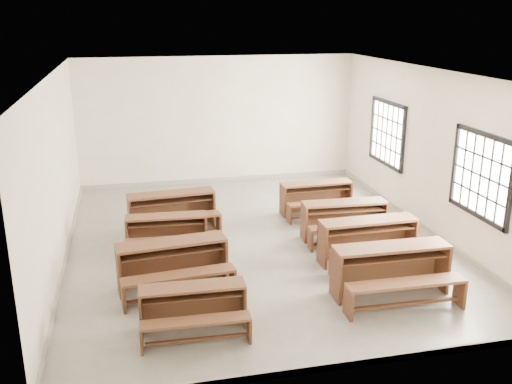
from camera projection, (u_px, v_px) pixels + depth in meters
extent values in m
plane|color=gray|center=(256.00, 242.00, 10.94)|extent=(8.50, 8.50, 0.00)
cube|color=silver|center=(256.00, 74.00, 9.99)|extent=(7.00, 8.50, 0.05)
cube|color=silver|center=(219.00, 121.00, 14.39)|extent=(7.00, 0.05, 3.20)
cube|color=silver|center=(338.00, 249.00, 6.53)|extent=(7.00, 0.05, 3.20)
cube|color=silver|center=(58.00, 172.00, 9.72)|extent=(0.05, 8.50, 3.20)
cube|color=silver|center=(428.00, 151.00, 11.20)|extent=(0.05, 8.50, 3.20)
cube|color=gray|center=(220.00, 179.00, 14.86)|extent=(7.00, 0.04, 0.10)
cube|color=gray|center=(333.00, 366.00, 6.99)|extent=(7.00, 0.04, 0.10)
cube|color=gray|center=(66.00, 256.00, 10.18)|extent=(0.04, 8.50, 0.10)
cube|color=gray|center=(421.00, 225.00, 11.66)|extent=(0.04, 8.50, 0.10)
cube|color=white|center=(482.00, 175.00, 9.52)|extent=(0.02, 1.50, 1.30)
cube|color=black|center=(486.00, 135.00, 9.31)|extent=(0.06, 1.62, 0.08)
cube|color=black|center=(476.00, 214.00, 9.72)|extent=(0.06, 1.62, 0.08)
cube|color=black|center=(511.00, 189.00, 8.78)|extent=(0.06, 0.08, 1.46)
cube|color=black|center=(455.00, 164.00, 10.25)|extent=(0.06, 0.08, 1.46)
cube|color=white|center=(388.00, 133.00, 12.87)|extent=(0.02, 1.50, 1.30)
cube|color=black|center=(389.00, 103.00, 12.66)|extent=(0.06, 1.62, 0.08)
cube|color=black|center=(385.00, 163.00, 13.07)|extent=(0.06, 1.62, 0.08)
cube|color=black|center=(403.00, 141.00, 12.13)|extent=(0.06, 0.08, 1.46)
cube|color=black|center=(373.00, 127.00, 13.60)|extent=(0.06, 0.08, 1.46)
cube|color=brown|center=(192.00, 287.00, 7.75)|extent=(1.46, 0.41, 0.04)
cube|color=brown|center=(192.00, 303.00, 8.00)|extent=(1.45, 0.08, 0.62)
cube|color=#572F1D|center=(141.00, 313.00, 7.71)|extent=(0.05, 0.36, 0.62)
cube|color=#572F1D|center=(243.00, 303.00, 7.97)|extent=(0.05, 0.36, 0.62)
cube|color=#572F1D|center=(193.00, 296.00, 7.77)|extent=(1.35, 0.32, 0.02)
cube|color=brown|center=(196.00, 321.00, 7.41)|extent=(1.46, 0.30, 0.04)
cube|color=#572F1D|center=(141.00, 339.00, 7.34)|extent=(0.04, 0.25, 0.34)
cube|color=#572F1D|center=(249.00, 328.00, 7.60)|extent=(0.04, 0.25, 0.34)
cube|color=#572F1D|center=(196.00, 339.00, 7.49)|extent=(1.34, 0.09, 0.04)
cube|color=brown|center=(172.00, 242.00, 8.94)|extent=(1.76, 0.61, 0.04)
cube|color=brown|center=(170.00, 260.00, 9.23)|extent=(1.72, 0.22, 0.73)
cube|color=#572F1D|center=(119.00, 272.00, 8.79)|extent=(0.09, 0.43, 0.73)
cube|color=#572F1D|center=(224.00, 258.00, 9.31)|extent=(0.09, 0.43, 0.73)
cube|color=#572F1D|center=(172.00, 252.00, 8.96)|extent=(1.62, 0.49, 0.02)
cube|color=brown|center=(179.00, 275.00, 8.55)|extent=(1.75, 0.48, 0.04)
cube|color=#572F1D|center=(123.00, 297.00, 8.36)|extent=(0.07, 0.30, 0.41)
cube|color=#572F1D|center=(233.00, 281.00, 8.88)|extent=(0.07, 0.30, 0.41)
cube|color=#572F1D|center=(180.00, 294.00, 8.65)|extent=(1.59, 0.22, 0.04)
cube|color=brown|center=(166.00, 216.00, 10.41)|extent=(1.49, 0.46, 0.04)
cube|color=brown|center=(167.00, 230.00, 10.67)|extent=(1.47, 0.13, 0.63)
cube|color=#572F1D|center=(127.00, 236.00, 10.40)|extent=(0.06, 0.37, 0.63)
cube|color=#572F1D|center=(206.00, 231.00, 10.62)|extent=(0.06, 0.37, 0.63)
cube|color=#572F1D|center=(166.00, 223.00, 10.43)|extent=(1.38, 0.36, 0.02)
cube|color=brown|center=(167.00, 240.00, 10.07)|extent=(1.48, 0.35, 0.04)
cube|color=#572F1D|center=(126.00, 252.00, 10.02)|extent=(0.05, 0.26, 0.35)
cube|color=#572F1D|center=(208.00, 247.00, 10.24)|extent=(0.05, 0.26, 0.35)
cube|color=#572F1D|center=(168.00, 254.00, 10.15)|extent=(1.36, 0.13, 0.04)
cube|color=brown|center=(171.00, 194.00, 11.36)|extent=(1.76, 0.58, 0.04)
cube|color=brown|center=(170.00, 209.00, 11.65)|extent=(1.72, 0.20, 0.73)
cube|color=#572F1D|center=(129.00, 216.00, 11.23)|extent=(0.08, 0.43, 0.73)
cube|color=#572F1D|center=(212.00, 208.00, 11.72)|extent=(0.08, 0.43, 0.73)
cube|color=#572F1D|center=(171.00, 201.00, 11.38)|extent=(1.62, 0.47, 0.02)
cube|color=brown|center=(176.00, 217.00, 10.98)|extent=(1.74, 0.46, 0.04)
cube|color=#572F1D|center=(133.00, 233.00, 10.79)|extent=(0.07, 0.30, 0.41)
cube|color=#572F1D|center=(219.00, 224.00, 11.29)|extent=(0.07, 0.30, 0.41)
cube|color=#572F1D|center=(177.00, 233.00, 11.07)|extent=(1.59, 0.20, 0.04)
cube|color=brown|center=(392.00, 247.00, 8.67)|extent=(1.81, 0.48, 0.05)
cube|color=brown|center=(385.00, 266.00, 8.98)|extent=(1.80, 0.08, 0.77)
cube|color=#572F1D|center=(336.00, 276.00, 8.62)|extent=(0.05, 0.45, 0.77)
cube|color=#572F1D|center=(442.00, 266.00, 8.97)|extent=(0.05, 0.45, 0.77)
cube|color=#572F1D|center=(392.00, 257.00, 8.70)|extent=(1.67, 0.37, 0.02)
cube|color=brown|center=(407.00, 283.00, 8.26)|extent=(1.81, 0.35, 0.05)
cube|color=#572F1D|center=(348.00, 304.00, 8.16)|extent=(0.05, 0.32, 0.43)
cube|color=#572F1D|center=(460.00, 292.00, 8.50)|extent=(0.05, 0.32, 0.43)
cube|color=#572F1D|center=(405.00, 304.00, 8.36)|extent=(1.67, 0.09, 0.05)
cube|color=brown|center=(369.00, 221.00, 9.88)|extent=(1.73, 0.46, 0.04)
cube|color=brown|center=(363.00, 237.00, 10.17)|extent=(1.72, 0.07, 0.73)
cube|color=#572F1D|center=(322.00, 246.00, 9.80)|extent=(0.05, 0.43, 0.73)
cube|color=#572F1D|center=(411.00, 237.00, 10.19)|extent=(0.05, 0.43, 0.73)
cube|color=#572F1D|center=(369.00, 229.00, 9.90)|extent=(1.60, 0.35, 0.02)
cube|color=brown|center=(381.00, 249.00, 9.49)|extent=(1.73, 0.33, 0.04)
cube|color=#572F1D|center=(333.00, 267.00, 9.36)|extent=(0.05, 0.30, 0.41)
cube|color=#572F1D|center=(425.00, 257.00, 9.75)|extent=(0.05, 0.30, 0.41)
cube|color=#572F1D|center=(380.00, 267.00, 9.58)|extent=(1.59, 0.08, 0.04)
cube|color=brown|center=(345.00, 203.00, 10.94)|extent=(1.66, 0.50, 0.04)
cube|color=brown|center=(341.00, 217.00, 11.23)|extent=(1.64, 0.13, 0.70)
cube|color=#572F1D|center=(304.00, 223.00, 10.92)|extent=(0.06, 0.41, 0.70)
cube|color=#572F1D|center=(383.00, 218.00, 11.18)|extent=(0.06, 0.41, 0.70)
cube|color=#572F1D|center=(345.00, 210.00, 10.97)|extent=(1.53, 0.39, 0.02)
cube|color=brown|center=(352.00, 227.00, 10.56)|extent=(1.65, 0.38, 0.04)
cube|color=#572F1D|center=(310.00, 240.00, 10.50)|extent=(0.06, 0.29, 0.39)
cube|color=#572F1D|center=(392.00, 235.00, 10.76)|extent=(0.06, 0.29, 0.39)
cube|color=#572F1D|center=(351.00, 242.00, 10.66)|extent=(1.51, 0.13, 0.04)
cube|color=brown|center=(316.00, 183.00, 12.32)|extent=(1.56, 0.42, 0.04)
cube|color=brown|center=(313.00, 196.00, 12.59)|extent=(1.55, 0.07, 0.66)
cube|color=#572F1D|center=(283.00, 201.00, 12.25)|extent=(0.05, 0.39, 0.66)
cube|color=#572F1D|center=(348.00, 196.00, 12.60)|extent=(0.05, 0.39, 0.66)
cube|color=#572F1D|center=(317.00, 189.00, 12.34)|extent=(1.44, 0.32, 0.02)
cube|color=brown|center=(324.00, 203.00, 11.97)|extent=(1.56, 0.30, 0.04)
cube|color=#572F1D|center=(289.00, 215.00, 11.85)|extent=(0.04, 0.27, 0.37)
cube|color=#572F1D|center=(357.00, 209.00, 12.20)|extent=(0.04, 0.27, 0.37)
cube|color=#572F1D|center=(323.00, 216.00, 12.05)|extent=(1.44, 0.08, 0.04)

